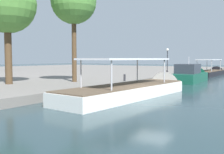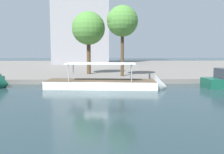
{
  "view_description": "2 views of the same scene",
  "coord_description": "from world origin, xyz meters",
  "px_view_note": "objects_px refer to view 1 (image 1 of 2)",
  "views": [
    {
      "loc": [
        -16.31,
        -7.46,
        2.88
      ],
      "look_at": [
        4.99,
        6.59,
        1.11
      ],
      "focal_mm": 42.54,
      "sensor_mm": 36.0,
      "label": 1
    },
    {
      "loc": [
        0.99,
        -26.31,
        4.4
      ],
      "look_at": [
        1.81,
        5.02,
        1.0
      ],
      "focal_mm": 40.53,
      "sensor_mm": 36.0,
      "label": 2
    }
  ],
  "objects_px": {
    "motor_yacht_3": "(190,77)",
    "tree_1": "(74,1)",
    "mooring_bollard_1": "(188,70)",
    "mooring_bollard_0": "(125,77)",
    "lamp_post": "(167,57)",
    "tour_boat_4": "(210,73)",
    "tour_boat_2": "(135,91)",
    "tree_2": "(7,5)"
  },
  "relations": [
    {
      "from": "motor_yacht_3",
      "to": "tree_1",
      "type": "bearing_deg",
      "value": 150.21
    },
    {
      "from": "motor_yacht_3",
      "to": "mooring_bollard_1",
      "type": "xyz_separation_m",
      "value": [
        11.29,
        3.78,
        0.34
      ]
    },
    {
      "from": "motor_yacht_3",
      "to": "mooring_bollard_0",
      "type": "relative_size",
      "value": 11.53
    },
    {
      "from": "mooring_bollard_0",
      "to": "tree_1",
      "type": "height_order",
      "value": "tree_1"
    },
    {
      "from": "lamp_post",
      "to": "tour_boat_4",
      "type": "bearing_deg",
      "value": -47.07
    },
    {
      "from": "tour_boat_2",
      "to": "mooring_bollard_0",
      "type": "relative_size",
      "value": 18.88
    },
    {
      "from": "mooring_bollard_1",
      "to": "tree_1",
      "type": "xyz_separation_m",
      "value": [
        -24.93,
        3.45,
        7.42
      ]
    },
    {
      "from": "motor_yacht_3",
      "to": "tour_boat_4",
      "type": "xyz_separation_m",
      "value": [
        14.55,
        0.91,
        -0.32
      ]
    },
    {
      "from": "lamp_post",
      "to": "mooring_bollard_0",
      "type": "bearing_deg",
      "value": -170.75
    },
    {
      "from": "mooring_bollard_1",
      "to": "lamp_post",
      "type": "distance_m",
      "value": 4.25
    },
    {
      "from": "mooring_bollard_0",
      "to": "tree_2",
      "type": "height_order",
      "value": "tree_2"
    },
    {
      "from": "mooring_bollard_0",
      "to": "tree_2",
      "type": "relative_size",
      "value": 0.08
    },
    {
      "from": "mooring_bollard_1",
      "to": "tree_1",
      "type": "height_order",
      "value": "tree_1"
    },
    {
      "from": "motor_yacht_3",
      "to": "mooring_bollard_1",
      "type": "relative_size",
      "value": 12.95
    },
    {
      "from": "tour_boat_4",
      "to": "mooring_bollard_0",
      "type": "distance_m",
      "value": 24.97
    },
    {
      "from": "tour_boat_4",
      "to": "motor_yacht_3",
      "type": "bearing_deg",
      "value": -175.78
    },
    {
      "from": "tour_boat_2",
      "to": "mooring_bollard_1",
      "type": "relative_size",
      "value": 21.2
    },
    {
      "from": "tour_boat_4",
      "to": "lamp_post",
      "type": "height_order",
      "value": "lamp_post"
    },
    {
      "from": "motor_yacht_3",
      "to": "tree_1",
      "type": "xyz_separation_m",
      "value": [
        -13.64,
        7.23,
        7.76
      ]
    },
    {
      "from": "tour_boat_4",
      "to": "mooring_bollard_0",
      "type": "xyz_separation_m",
      "value": [
        -24.82,
        2.65,
        0.7
      ]
    },
    {
      "from": "tree_1",
      "to": "tree_2",
      "type": "height_order",
      "value": "tree_1"
    },
    {
      "from": "motor_yacht_3",
      "to": "mooring_bollard_1",
      "type": "bearing_deg",
      "value": 16.67
    },
    {
      "from": "mooring_bollard_0",
      "to": "lamp_post",
      "type": "bearing_deg",
      "value": 9.25
    },
    {
      "from": "tour_boat_2",
      "to": "tree_2",
      "type": "xyz_separation_m",
      "value": [
        -3.18,
        11.2,
        7.22
      ]
    },
    {
      "from": "mooring_bollard_1",
      "to": "tree_2",
      "type": "distance_m",
      "value": 31.37
    },
    {
      "from": "mooring_bollard_1",
      "to": "mooring_bollard_0",
      "type": "bearing_deg",
      "value": -179.41
    },
    {
      "from": "tour_boat_2",
      "to": "lamp_post",
      "type": "relative_size",
      "value": 3.5
    },
    {
      "from": "motor_yacht_3",
      "to": "tour_boat_2",
      "type": "bearing_deg",
      "value": 179.72
    },
    {
      "from": "tour_boat_2",
      "to": "mooring_bollard_1",
      "type": "height_order",
      "value": "tour_boat_2"
    },
    {
      "from": "tour_boat_2",
      "to": "lamp_post",
      "type": "distance_m",
      "value": 25.69
    },
    {
      "from": "tree_2",
      "to": "tour_boat_4",
      "type": "bearing_deg",
      "value": -16.6
    },
    {
      "from": "mooring_bollard_0",
      "to": "tree_2",
      "type": "bearing_deg",
      "value": 138.93
    },
    {
      "from": "tour_boat_2",
      "to": "mooring_bollard_1",
      "type": "distance_m",
      "value": 27.0
    },
    {
      "from": "lamp_post",
      "to": "tree_2",
      "type": "relative_size",
      "value": 0.41
    },
    {
      "from": "tour_boat_4",
      "to": "tree_1",
      "type": "bearing_deg",
      "value": 167.99
    },
    {
      "from": "tour_boat_4",
      "to": "mooring_bollard_1",
      "type": "bearing_deg",
      "value": 139.22
    },
    {
      "from": "tour_boat_2",
      "to": "lamp_post",
      "type": "bearing_deg",
      "value": 20.78
    },
    {
      "from": "mooring_bollard_1",
      "to": "motor_yacht_3",
      "type": "bearing_deg",
      "value": -161.48
    },
    {
      "from": "tour_boat_4",
      "to": "mooring_bollard_1",
      "type": "distance_m",
      "value": 4.39
    },
    {
      "from": "mooring_bollard_0",
      "to": "tour_boat_2",
      "type": "bearing_deg",
      "value": -142.04
    },
    {
      "from": "mooring_bollard_0",
      "to": "tree_1",
      "type": "distance_m",
      "value": 8.9
    },
    {
      "from": "mooring_bollard_0",
      "to": "tree_1",
      "type": "xyz_separation_m",
      "value": [
        -3.37,
        3.67,
        7.38
      ]
    }
  ]
}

